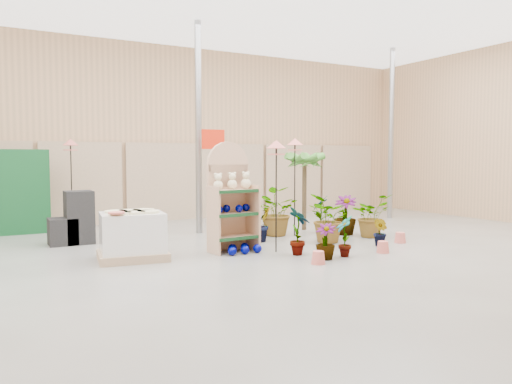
% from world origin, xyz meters
% --- Properties ---
extents(room, '(15.20, 12.10, 4.70)m').
position_xyz_m(room, '(0.00, 0.91, 2.21)').
color(room, slate).
rests_on(room, ground).
extents(display_shelf, '(0.83, 0.56, 1.91)m').
position_xyz_m(display_shelf, '(-0.30, 1.35, 0.87)').
color(display_shelf, tan).
rests_on(display_shelf, ground).
extents(teddy_bears, '(0.70, 0.18, 0.29)m').
position_xyz_m(teddy_bears, '(-0.28, 1.26, 1.21)').
color(teddy_bears, '#F9ECBA').
rests_on(teddy_bears, display_shelf).
extents(gazing_balls_shelf, '(0.70, 0.24, 0.13)m').
position_xyz_m(gazing_balls_shelf, '(-0.30, 1.24, 0.75)').
color(gazing_balls_shelf, '#000371').
rests_on(gazing_balls_shelf, display_shelf).
extents(gazing_balls_floor, '(0.63, 0.39, 0.15)m').
position_xyz_m(gazing_balls_floor, '(-0.23, 1.02, 0.07)').
color(gazing_balls_floor, '#000371').
rests_on(gazing_balls_floor, ground).
extents(pallet_stack, '(1.17, 1.02, 0.79)m').
position_xyz_m(pallet_stack, '(-2.00, 1.40, 0.38)').
color(pallet_stack, '#9D8165').
rests_on(pallet_stack, ground).
extents(charcoal_planters, '(0.80, 0.50, 1.00)m').
position_xyz_m(charcoal_planters, '(-2.59, 3.38, 0.42)').
color(charcoal_planters, black).
rests_on(charcoal_planters, ground).
extents(offer_sign, '(0.50, 0.08, 2.20)m').
position_xyz_m(offer_sign, '(0.10, 2.98, 1.57)').
color(offer_sign, gray).
rests_on(offer_sign, ground).
extents(bird_table_front, '(0.34, 0.34, 1.92)m').
position_xyz_m(bird_table_front, '(0.34, 0.86, 1.79)').
color(bird_table_front, black).
rests_on(bird_table_front, ground).
extents(bird_table_right, '(0.34, 0.34, 2.02)m').
position_xyz_m(bird_table_right, '(1.59, 2.18, 1.88)').
color(bird_table_right, black).
rests_on(bird_table_right, ground).
extents(bird_table_back, '(0.34, 0.34, 2.03)m').
position_xyz_m(bird_table_back, '(-2.38, 4.93, 1.89)').
color(bird_table_back, black).
rests_on(bird_table_back, ground).
extents(palm, '(0.70, 0.70, 1.84)m').
position_xyz_m(palm, '(2.26, 2.81, 1.57)').
color(palm, '#443521').
rests_on(palm, ground).
extents(potted_plant_0, '(0.31, 0.44, 0.82)m').
position_xyz_m(potted_plant_0, '(0.52, 0.43, 0.41)').
color(potted_plant_0, '#3B7F28').
rests_on(potted_plant_0, ground).
extents(potted_plant_2, '(0.99, 1.05, 0.94)m').
position_xyz_m(potted_plant_2, '(1.70, 1.15, 0.47)').
color(potted_plant_2, '#3B7F28').
rests_on(potted_plant_2, ground).
extents(potted_plant_3, '(0.66, 0.66, 0.83)m').
position_xyz_m(potted_plant_3, '(2.61, 1.80, 0.42)').
color(potted_plant_3, '#3B7F28').
rests_on(potted_plant_3, ground).
extents(potted_plant_4, '(0.52, 0.48, 0.82)m').
position_xyz_m(potted_plant_4, '(2.27, 2.19, 0.41)').
color(potted_plant_4, '#3B7F28').
rests_on(potted_plant_4, ground).
extents(potted_plant_5, '(0.43, 0.37, 0.68)m').
position_xyz_m(potted_plant_5, '(0.65, 1.88, 0.34)').
color(potted_plant_5, '#3B7F28').
rests_on(potted_plant_5, ground).
extents(potted_plant_6, '(1.01, 1.09, 1.00)m').
position_xyz_m(potted_plant_6, '(1.23, 2.43, 0.50)').
color(potted_plant_6, '#3B7F28').
rests_on(potted_plant_6, ground).
extents(potted_plant_7, '(0.46, 0.46, 0.58)m').
position_xyz_m(potted_plant_7, '(0.70, -0.07, 0.29)').
color(potted_plant_7, '#3B7F28').
rests_on(potted_plant_7, ground).
extents(potted_plant_8, '(0.37, 0.43, 0.68)m').
position_xyz_m(potted_plant_8, '(1.12, -0.03, 0.34)').
color(potted_plant_8, '#3B7F28').
rests_on(potted_plant_8, ground).
extents(potted_plant_9, '(0.28, 0.32, 0.53)m').
position_xyz_m(potted_plant_9, '(2.29, 0.38, 0.26)').
color(potted_plant_9, '#3B7F28').
rests_on(potted_plant_9, ground).
extents(potted_plant_10, '(0.91, 0.82, 0.88)m').
position_xyz_m(potted_plant_10, '(2.88, 1.31, 0.44)').
color(potted_plant_10, '#3B7F28').
rests_on(potted_plant_10, ground).
extents(potted_plant_11, '(0.56, 0.56, 0.71)m').
position_xyz_m(potted_plant_11, '(0.73, 2.55, 0.36)').
color(potted_plant_11, '#3B7F28').
rests_on(potted_plant_11, ground).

